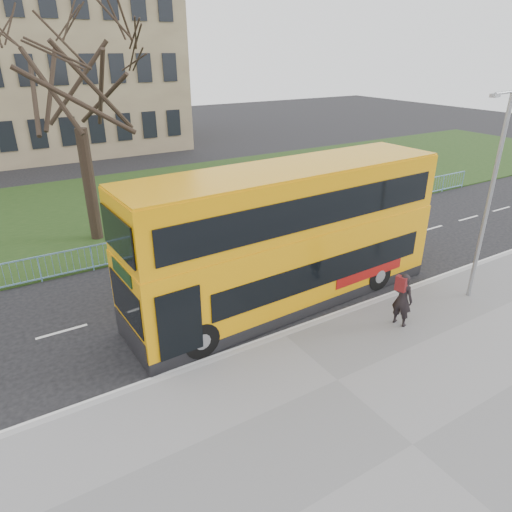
{
  "coord_description": "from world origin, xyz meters",
  "views": [
    {
      "loc": [
        -7.11,
        -11.47,
        8.4
      ],
      "look_at": [
        0.51,
        1.0,
        1.75
      ],
      "focal_mm": 32.0,
      "sensor_mm": 36.0,
      "label": 1
    }
  ],
  "objects": [
    {
      "name": "pavement",
      "position": [
        0.0,
        -6.75,
        0.06
      ],
      "size": [
        80.0,
        10.5,
        0.12
      ],
      "primitive_type": "cube",
      "color": "slate",
      "rests_on": "ground"
    },
    {
      "name": "guard_railing",
      "position": [
        0.0,
        6.6,
        0.55
      ],
      "size": [
        40.0,
        0.12,
        1.1
      ],
      "primitive_type": null,
      "color": "#7BB1DB",
      "rests_on": "ground"
    },
    {
      "name": "pedestrian",
      "position": [
        3.59,
        -3.02,
        1.04
      ],
      "size": [
        0.6,
        0.76,
        1.84
      ],
      "primitive_type": "imported",
      "rotation": [
        0.0,
        0.0,
        1.84
      ],
      "color": "black",
      "rests_on": "pavement"
    },
    {
      "name": "bare_tree",
      "position": [
        -3.0,
        10.0,
        6.23
      ],
      "size": [
        8.61,
        8.61,
        12.3
      ],
      "primitive_type": null,
      "color": "black",
      "rests_on": "grass_verge"
    },
    {
      "name": "kerb",
      "position": [
        0.0,
        -1.55,
        0.07
      ],
      "size": [
        80.0,
        0.2,
        0.14
      ],
      "primitive_type": "cube",
      "color": "#949496",
      "rests_on": "ground"
    },
    {
      "name": "grass_verge",
      "position": [
        0.0,
        14.3,
        0.04
      ],
      "size": [
        80.0,
        15.4,
        0.08
      ],
      "primitive_type": "cube",
      "color": "#1B3413",
      "rests_on": "ground"
    },
    {
      "name": "ground",
      "position": [
        0.0,
        0.0,
        0.0
      ],
      "size": [
        120.0,
        120.0,
        0.0
      ],
      "primitive_type": "plane",
      "color": "black",
      "rests_on": "ground"
    },
    {
      "name": "yellow_bus",
      "position": [
        1.44,
        0.39,
        2.61
      ],
      "size": [
        11.74,
        3.27,
        4.87
      ],
      "rotation": [
        0.0,
        0.0,
        0.04
      ],
      "color": "orange",
      "rests_on": "ground"
    },
    {
      "name": "street_lamp",
      "position": [
        7.17,
        -3.02,
        4.04
      ],
      "size": [
        1.51,
        0.4,
        7.15
      ],
      "rotation": [
        0.0,
        0.0,
        0.17
      ],
      "color": "gray",
      "rests_on": "pavement"
    }
  ]
}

